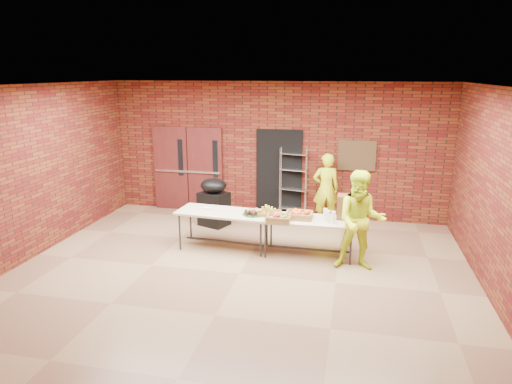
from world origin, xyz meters
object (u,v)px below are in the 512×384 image
at_px(table_right, 309,222).
at_px(volunteer_man, 361,221).
at_px(wire_rack, 293,183).
at_px(volunteer_woman, 326,189).
at_px(covered_grill, 214,202).
at_px(coffee_dispenser, 346,207).
at_px(table_left, 224,215).

bearing_deg(table_right, volunteer_man, -24.85).
bearing_deg(wire_rack, volunteer_woman, -4.77).
distance_m(covered_grill, volunteer_woman, 2.57).
xyz_separation_m(coffee_dispenser, covered_grill, (-2.97, 1.14, -0.41)).
bearing_deg(table_left, covered_grill, 119.63).
bearing_deg(volunteer_woman, table_right, 73.18).
xyz_separation_m(coffee_dispenser, volunteer_woman, (-0.50, 1.83, -0.13)).
height_order(covered_grill, volunteer_woman, volunteer_woman).
xyz_separation_m(volunteer_woman, volunteer_man, (0.76, -2.42, 0.07)).
xyz_separation_m(table_left, covered_grill, (-0.61, 1.28, -0.14)).
distance_m(coffee_dispenser, volunteer_man, 0.65).
xyz_separation_m(coffee_dispenser, volunteer_man, (0.26, -0.59, -0.06)).
xyz_separation_m(table_right, volunteer_woman, (0.17, 2.01, 0.15)).
xyz_separation_m(wire_rack, table_left, (-1.07, -2.19, -0.16)).
xyz_separation_m(table_right, volunteer_man, (0.93, -0.42, 0.23)).
bearing_deg(volunteer_woman, coffee_dispenser, 93.21).
xyz_separation_m(covered_grill, volunteer_woman, (2.46, 0.69, 0.27)).
distance_m(table_right, volunteer_man, 1.04).
bearing_deg(table_right, coffee_dispenser, 14.06).
relative_size(table_left, coffee_dispenser, 4.14).
bearing_deg(volunteer_woman, covered_grill, 3.60).
bearing_deg(coffee_dispenser, volunteer_woman, 105.32).
distance_m(table_left, coffee_dispenser, 2.38).
bearing_deg(wire_rack, covered_grill, -140.59).
distance_m(coffee_dispenser, covered_grill, 3.20).
height_order(wire_rack, coffee_dispenser, wire_rack).
distance_m(wire_rack, table_left, 2.45).
distance_m(table_left, volunteer_woman, 2.71).
relative_size(table_left, covered_grill, 1.71).
relative_size(covered_grill, volunteer_man, 0.61).
distance_m(coffee_dispenser, volunteer_woman, 1.90).
distance_m(table_right, coffee_dispenser, 0.75).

